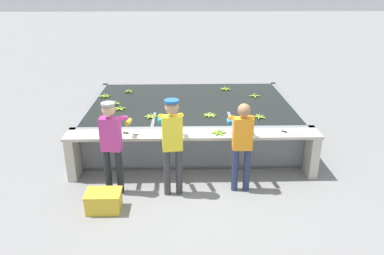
# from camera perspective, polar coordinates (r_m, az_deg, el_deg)

# --- Properties ---
(ground_plane) EXTENTS (80.00, 80.00, 0.00)m
(ground_plane) POSITION_cam_1_polar(r_m,az_deg,el_deg) (6.79, 0.24, -8.18)
(ground_plane) COLOR gray
(ground_plane) RESTS_ON ground
(wash_tank) EXTENTS (4.54, 3.27, 0.84)m
(wash_tank) POSITION_cam_1_polar(r_m,az_deg,el_deg) (8.51, -0.15, 1.21)
(wash_tank) COLOR gray
(wash_tank) RESTS_ON ground
(work_ledge) EXTENTS (4.54, 0.45, 0.84)m
(work_ledge) POSITION_cam_1_polar(r_m,az_deg,el_deg) (6.72, 0.19, -2.76)
(work_ledge) COLOR #B7B2A3
(work_ledge) RESTS_ON ground
(worker_0) EXTENTS (0.46, 0.73, 1.60)m
(worker_0) POSITION_cam_1_polar(r_m,az_deg,el_deg) (6.21, -12.13, -1.77)
(worker_0) COLOR #1E2328
(worker_0) RESTS_ON ground
(worker_1) EXTENTS (0.46, 0.74, 1.66)m
(worker_1) POSITION_cam_1_polar(r_m,az_deg,el_deg) (6.01, -3.04, -1.61)
(worker_1) COLOR #38383D
(worker_1) RESTS_ON ground
(worker_2) EXTENTS (0.40, 0.71, 1.56)m
(worker_2) POSITION_cam_1_polar(r_m,az_deg,el_deg) (6.21, 7.64, -1.84)
(worker_2) COLOR navy
(worker_2) RESTS_ON ground
(banana_bunch_floating_0) EXTENTS (0.28, 0.27, 0.08)m
(banana_bunch_floating_0) POSITION_cam_1_polar(r_m,az_deg,el_deg) (8.01, -10.93, 2.85)
(banana_bunch_floating_0) COLOR #8CB738
(banana_bunch_floating_0) RESTS_ON wash_tank
(banana_bunch_floating_1) EXTENTS (0.28, 0.27, 0.08)m
(banana_bunch_floating_1) POSITION_cam_1_polar(r_m,az_deg,el_deg) (7.45, -6.30, 1.68)
(banana_bunch_floating_1) COLOR #93BC3D
(banana_bunch_floating_1) RESTS_ON wash_tank
(banana_bunch_floating_2) EXTENTS (0.28, 0.27, 0.08)m
(banana_bunch_floating_2) POSITION_cam_1_polar(r_m,az_deg,el_deg) (8.98, -13.15, 4.69)
(banana_bunch_floating_2) COLOR #7FAD33
(banana_bunch_floating_2) RESTS_ON wash_tank
(banana_bunch_floating_3) EXTENTS (0.23, 0.23, 0.08)m
(banana_bunch_floating_3) POSITION_cam_1_polar(r_m,az_deg,el_deg) (9.26, -9.59, 5.46)
(banana_bunch_floating_3) COLOR #75A333
(banana_bunch_floating_3) RESTS_ON wash_tank
(banana_bunch_floating_4) EXTENTS (0.27, 0.28, 0.08)m
(banana_bunch_floating_4) POSITION_cam_1_polar(r_m,az_deg,el_deg) (9.38, 5.12, 5.88)
(banana_bunch_floating_4) COLOR #8CB738
(banana_bunch_floating_4) RESTS_ON wash_tank
(banana_bunch_floating_5) EXTENTS (0.26, 0.28, 0.08)m
(banana_bunch_floating_5) POSITION_cam_1_polar(r_m,az_deg,el_deg) (7.51, 10.24, 1.62)
(banana_bunch_floating_5) COLOR #8CB738
(banana_bunch_floating_5) RESTS_ON wash_tank
(banana_bunch_floating_6) EXTENTS (0.27, 0.27, 0.08)m
(banana_bunch_floating_6) POSITION_cam_1_polar(r_m,az_deg,el_deg) (8.37, -11.57, 3.61)
(banana_bunch_floating_6) COLOR #75A333
(banana_bunch_floating_6) RESTS_ON wash_tank
(banana_bunch_floating_7) EXTENTS (0.27, 0.28, 0.08)m
(banana_bunch_floating_7) POSITION_cam_1_polar(r_m,az_deg,el_deg) (7.49, 2.75, 1.90)
(banana_bunch_floating_7) COLOR #9EC642
(banana_bunch_floating_7) RESTS_ON wash_tank
(banana_bunch_floating_8) EXTENTS (0.28, 0.28, 0.08)m
(banana_bunch_floating_8) POSITION_cam_1_polar(r_m,az_deg,el_deg) (8.88, 9.52, 4.79)
(banana_bunch_floating_8) COLOR #9EC642
(banana_bunch_floating_8) RESTS_ON wash_tank
(banana_bunch_ledge_0) EXTENTS (0.28, 0.26, 0.08)m
(banana_bunch_ledge_0) POSITION_cam_1_polar(r_m,az_deg,el_deg) (6.62, 4.07, -0.80)
(banana_bunch_ledge_0) COLOR #75A333
(banana_bunch_ledge_0) RESTS_ON work_ledge
(knife_0) EXTENTS (0.35, 0.12, 0.02)m
(knife_0) POSITION_cam_1_polar(r_m,az_deg,el_deg) (6.70, -9.51, -0.88)
(knife_0) COLOR silver
(knife_0) RESTS_ON work_ledge
(knife_1) EXTENTS (0.29, 0.24, 0.02)m
(knife_1) POSITION_cam_1_polar(r_m,az_deg,el_deg) (6.85, 14.43, -0.74)
(knife_1) COLOR silver
(knife_1) RESTS_ON work_ledge
(crate) EXTENTS (0.55, 0.39, 0.32)m
(crate) POSITION_cam_1_polar(r_m,az_deg,el_deg) (6.09, -13.30, -10.86)
(crate) COLOR gold
(crate) RESTS_ON ground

